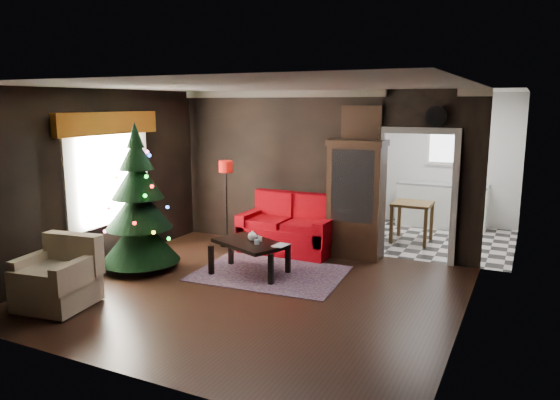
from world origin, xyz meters
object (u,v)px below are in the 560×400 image
at_px(curio_cabinet, 356,202).
at_px(coffee_table, 250,258).
at_px(wall_clock, 436,116).
at_px(teapot, 252,236).
at_px(floor_lamp, 226,204).
at_px(christmas_tree, 138,204).
at_px(loveseat, 288,224).
at_px(kitchen_table, 412,222).
at_px(armchair, 56,273).

bearing_deg(curio_cabinet, coffee_table, -125.95).
bearing_deg(wall_clock, curio_cabinet, -171.47).
height_order(coffee_table, teapot, teapot).
height_order(floor_lamp, christmas_tree, christmas_tree).
distance_m(loveseat, teapot, 1.32).
bearing_deg(teapot, kitchen_table, 58.92).
bearing_deg(wall_clock, floor_lamp, -167.77).
relative_size(loveseat, coffee_table, 1.53).
relative_size(armchair, teapot, 5.53).
distance_m(curio_cabinet, christmas_tree, 3.53).
xyz_separation_m(teapot, wall_clock, (2.34, 1.72, 1.79)).
bearing_deg(coffee_table, floor_lamp, 135.30).
distance_m(loveseat, wall_clock, 3.04).
bearing_deg(coffee_table, kitchen_table, 59.16).
bearing_deg(armchair, floor_lamp, 73.01).
relative_size(coffee_table, teapot, 6.97).
height_order(curio_cabinet, coffee_table, curio_cabinet).
bearing_deg(loveseat, armchair, -113.46).
height_order(floor_lamp, teapot, floor_lamp).
bearing_deg(teapot, loveseat, 90.52).
xyz_separation_m(teapot, kitchen_table, (1.79, 2.97, -0.21)).
distance_m(floor_lamp, kitchen_table, 3.51).
bearing_deg(christmas_tree, coffee_table, 17.47).
relative_size(coffee_table, kitchen_table, 1.48).
bearing_deg(loveseat, coffee_table, -90.25).
xyz_separation_m(armchair, teapot, (1.58, 2.29, 0.13)).
bearing_deg(kitchen_table, teapot, -121.08).
xyz_separation_m(loveseat, kitchen_table, (1.80, 1.65, -0.12)).
xyz_separation_m(loveseat, coffee_table, (-0.01, -1.37, -0.24)).
distance_m(floor_lamp, armchair, 3.33).
bearing_deg(christmas_tree, floor_lamp, 68.29).
bearing_deg(christmas_tree, kitchen_table, 45.60).
bearing_deg(loveseat, curio_cabinet, 10.83).
bearing_deg(armchair, curio_cabinet, 46.59).
distance_m(curio_cabinet, floor_lamp, 2.28).
relative_size(armchair, coffee_table, 0.79).
relative_size(armchair, kitchen_table, 1.17).
height_order(loveseat, floor_lamp, floor_lamp).
relative_size(curio_cabinet, christmas_tree, 0.81).
bearing_deg(coffee_table, wall_clock, 36.98).
bearing_deg(curio_cabinet, kitchen_table, 65.56).
xyz_separation_m(floor_lamp, christmas_tree, (-0.62, -1.56, 0.22)).
bearing_deg(floor_lamp, curio_cabinet, 14.20).
height_order(wall_clock, kitchen_table, wall_clock).
relative_size(floor_lamp, kitchen_table, 2.04).
distance_m(armchair, wall_clock, 5.93).
bearing_deg(christmas_tree, wall_clock, 29.74).
height_order(curio_cabinet, wall_clock, wall_clock).
distance_m(curio_cabinet, coffee_table, 2.09).
relative_size(loveseat, christmas_tree, 0.73).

